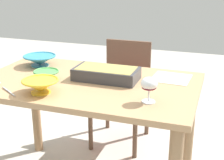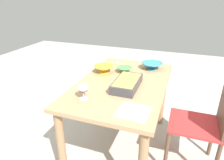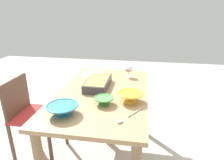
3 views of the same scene
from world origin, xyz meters
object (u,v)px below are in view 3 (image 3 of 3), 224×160
(dining_table, at_px, (103,104))
(small_bowl, at_px, (63,109))
(wine_glass, at_px, (129,69))
(serving_bowl, at_px, (130,97))
(napkin, at_px, (92,74))
(chair, at_px, (30,114))
(serving_spoon, at_px, (126,118))
(casserole_dish, at_px, (98,83))
(mixing_bowl, at_px, (104,100))

(dining_table, xyz_separation_m, small_bowl, (-0.44, 0.19, 0.17))
(wine_glass, height_order, serving_bowl, wine_glass)
(wine_glass, bearing_deg, napkin, 83.59)
(wine_glass, bearing_deg, dining_table, 155.25)
(chair, bearing_deg, serving_spoon, -112.73)
(casserole_dish, bearing_deg, mixing_bowl, -159.66)
(wine_glass, relative_size, serving_spoon, 0.56)
(mixing_bowl, bearing_deg, chair, 73.76)
(small_bowl, relative_size, serving_bowl, 1.12)
(dining_table, height_order, small_bowl, small_bowl)
(chair, distance_m, serving_spoon, 1.12)
(chair, xyz_separation_m, mixing_bowl, (-0.24, -0.81, 0.33))
(chair, bearing_deg, serving_bowl, -98.85)
(wine_glass, relative_size, mixing_bowl, 0.86)
(dining_table, bearing_deg, mixing_bowl, -166.39)
(serving_bowl, bearing_deg, small_bowl, 121.25)
(serving_bowl, distance_m, serving_spoon, 0.26)
(small_bowl, distance_m, serving_spoon, 0.44)
(wine_glass, height_order, small_bowl, wine_glass)
(dining_table, height_order, chair, chair)
(napkin, bearing_deg, serving_spoon, -152.21)
(serving_bowl, xyz_separation_m, serving_spoon, (-0.26, 0.01, -0.04))
(dining_table, xyz_separation_m, serving_bowl, (-0.16, -0.26, 0.17))
(casserole_dish, relative_size, serving_bowl, 1.92)
(dining_table, distance_m, small_bowl, 0.51)
(casserole_dish, relative_size, serving_spoon, 1.61)
(napkin, bearing_deg, casserole_dish, -157.36)
(napkin, bearing_deg, wine_glass, -96.41)
(mixing_bowl, relative_size, small_bowl, 0.70)
(wine_glass, xyz_separation_m, small_bowl, (-0.85, 0.39, -0.05))
(wine_glass, bearing_deg, serving_bowl, -173.69)
(serving_spoon, bearing_deg, napkin, 27.79)
(chair, height_order, wine_glass, wine_glass)
(casserole_dish, bearing_deg, chair, 98.52)
(serving_bowl, height_order, napkin, serving_bowl)
(small_bowl, distance_m, napkin, 0.90)
(dining_table, bearing_deg, chair, 90.33)
(serving_bowl, bearing_deg, serving_spoon, 177.89)
(mixing_bowl, distance_m, small_bowl, 0.32)
(wine_glass, bearing_deg, casserole_dish, 140.92)
(mixing_bowl, bearing_deg, dining_table, 13.61)
(casserole_dish, relative_size, mixing_bowl, 2.47)
(mixing_bowl, bearing_deg, napkin, 21.55)
(dining_table, bearing_deg, small_bowl, 155.89)
(casserole_dish, relative_size, napkin, 1.70)
(small_bowl, xyz_separation_m, serving_bowl, (0.27, -0.45, 0.00))
(serving_bowl, bearing_deg, dining_table, 57.94)
(small_bowl, height_order, serving_spoon, small_bowl)
(mixing_bowl, xyz_separation_m, serving_spoon, (-0.18, -0.19, -0.03))
(dining_table, xyz_separation_m, casserole_dish, (0.10, 0.07, 0.17))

